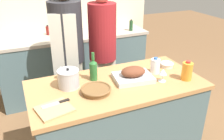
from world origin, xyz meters
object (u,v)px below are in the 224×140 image
stock_pot (69,79)px  stand_mixer (106,21)px  roasting_pan (133,75)px  wine_bottle_green (93,69)px  wine_glass_right (163,72)px  person_cook_aproned (68,51)px  cutting_board (54,109)px  person_cook_guest (103,49)px  condiment_bottle_extra (48,30)px  condiment_bottle_tall (70,32)px  juice_jug (187,71)px  wicker_basket (96,90)px  knife_chef (57,103)px  mixing_bowl (167,64)px  condiment_bottle_short (131,26)px  milk_jug (155,66)px  wine_glass_left (61,69)px

stock_pot → stand_mixer: stand_mixer is taller
roasting_pan → wine_bottle_green: wine_bottle_green is taller
wine_glass_right → person_cook_aproned: person_cook_aproned is taller
wine_bottle_green → stand_mixer: (0.72, 1.47, 0.05)m
cutting_board → person_cook_guest: 1.24m
person_cook_aproned → condiment_bottle_extra: bearing=119.1°
person_cook_aproned → person_cook_guest: person_cook_aproned is taller
roasting_pan → condiment_bottle_tall: (-0.23, 1.43, 0.06)m
juice_jug → wine_glass_right: bearing=165.6°
wicker_basket → knife_chef: wicker_basket is taller
stand_mixer → person_cook_guest: (-0.38, -0.84, -0.11)m
stand_mixer → person_cook_aproned: bearing=-135.3°
mixing_bowl → person_cook_guest: size_ratio=0.09×
juice_jug → person_cook_aproned: 1.33m
cutting_board → wine_bottle_green: (0.43, 0.35, 0.10)m
knife_chef → person_cook_guest: (0.73, 0.92, 0.02)m
roasting_pan → stock_pot: 0.58m
roasting_pan → cutting_board: bearing=-165.1°
cutting_board → condiment_bottle_extra: condiment_bottle_extra is taller
cutting_board → stand_mixer: size_ratio=1.00×
wicker_basket → knife_chef: 0.34m
wine_glass_right → condiment_bottle_short: condiment_bottle_short is taller
mixing_bowl → condiment_bottle_short: condiment_bottle_short is taller
wicker_basket → wine_glass_right: bearing=-4.1°
person_cook_aproned → wine_bottle_green: bearing=-61.2°
wine_glass_right → condiment_bottle_extra: condiment_bottle_extra is taller
juice_jug → person_cook_aproned: size_ratio=0.11×
wine_glass_right → condiment_bottle_tall: condiment_bottle_tall is taller
stock_pot → person_cook_aproned: bearing=77.0°
milk_jug → wine_glass_right: (-0.03, -0.18, 0.02)m
wicker_basket → milk_jug: bearing=11.5°
condiment_bottle_short → cutting_board: bearing=-132.5°
stock_pot → juice_jug: (1.02, -0.29, 0.00)m
wine_bottle_green → knife_chef: (-0.40, -0.29, -0.08)m
wine_bottle_green → wine_glass_right: 0.62m
condiment_bottle_short → wine_bottle_green: bearing=-129.7°
wicker_basket → mixing_bowl: 0.87m
condiment_bottle_tall → person_cook_guest: person_cook_guest is taller
wine_bottle_green → condiment_bottle_tall: size_ratio=1.64×
juice_jug → milk_jug: size_ratio=1.14×
roasting_pan → juice_jug: 0.49m
roasting_pan → milk_jug: 0.27m
roasting_pan → mixing_bowl: 0.47m
stock_pot → person_cook_guest: person_cook_guest is taller
stock_pot → wine_glass_left: stock_pot is taller
juice_jug → condiment_bottle_tall: size_ratio=1.13×
condiment_bottle_extra → knife_chef: bearing=-97.7°
wicker_basket → person_cook_aproned: person_cook_aproned is taller
juice_jug → person_cook_guest: (-0.45, 0.96, -0.05)m
roasting_pan → wine_glass_left: size_ratio=3.05×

